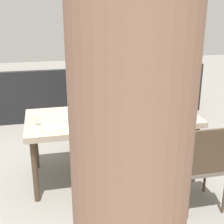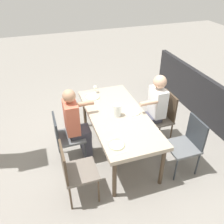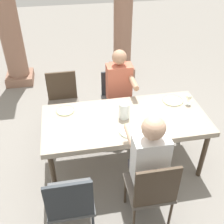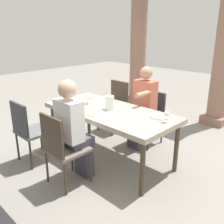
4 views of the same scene
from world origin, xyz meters
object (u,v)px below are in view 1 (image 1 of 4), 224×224
(chair_west_south, at_px, (147,107))
(diner_man_white, at_px, (96,103))
(stone_column_centre, at_px, (130,167))
(plate_0, at_px, (178,118))
(plate_2, at_px, (53,128))
(wine_glass_2, at_px, (36,117))
(water_pitcher, at_px, (113,109))
(dining_table, at_px, (112,121))
(plate_1, at_px, (107,108))
(diner_woman_green, at_px, (120,146))
(chair_mid_north, at_px, (125,173))
(chair_mid_south, at_px, (94,111))
(chair_west_north, at_px, (204,162))

(chair_west_south, xyz_separation_m, diner_man_white, (0.78, 0.19, 0.18))
(stone_column_centre, height_order, plate_0, stone_column_centre)
(diner_man_white, distance_m, plate_2, 1.10)
(wine_glass_2, bearing_deg, water_pitcher, -171.68)
(dining_table, distance_m, plate_1, 0.25)
(dining_table, distance_m, plate_2, 0.72)
(chair_west_south, bearing_deg, wine_glass_2, 33.13)
(chair_west_south, bearing_deg, plate_2, 38.70)
(chair_west_south, xyz_separation_m, diner_woman_green, (0.79, 1.52, 0.16))
(plate_0, bearing_deg, diner_man_white, -51.25)
(stone_column_centre, distance_m, water_pitcher, 2.64)
(plate_0, bearing_deg, plate_2, -0.93)
(dining_table, xyz_separation_m, stone_column_centre, (0.51, 2.51, 0.83))
(stone_column_centre, bearing_deg, water_pitcher, -101.82)
(plate_2, bearing_deg, chair_mid_north, 134.36)
(plate_1, bearing_deg, diner_woman_green, 85.49)
(plate_1, bearing_deg, chair_mid_south, -83.74)
(chair_west_north, relative_size, stone_column_centre, 0.30)
(wine_glass_2, relative_size, water_pitcher, 0.73)
(chair_west_north, bearing_deg, plate_0, -87.32)
(chair_west_north, height_order, diner_man_white, diner_man_white)
(chair_mid_north, xyz_separation_m, stone_column_centre, (0.44, 1.66, 1.01))
(dining_table, bearing_deg, plate_1, -89.41)
(chair_mid_north, height_order, plate_0, chair_mid_north)
(diner_woman_green, height_order, diner_man_white, diner_man_white)
(chair_west_north, relative_size, diner_man_white, 0.71)
(chair_west_south, bearing_deg, diner_woman_green, 62.72)
(stone_column_centre, relative_size, plate_0, 14.45)
(plate_2, bearing_deg, wine_glass_2, -31.82)
(wine_glass_2, bearing_deg, chair_west_north, 155.04)
(diner_woman_green, bearing_deg, chair_mid_north, 90.89)
(plate_1, distance_m, water_pitcher, 0.28)
(chair_mid_south, height_order, stone_column_centre, stone_column_centre)
(chair_west_south, xyz_separation_m, plate_1, (0.71, 0.62, 0.24))
(chair_mid_south, bearing_deg, plate_0, 123.72)
(plate_0, xyz_separation_m, wine_glass_2, (1.52, -0.12, 0.09))
(plate_0, xyz_separation_m, plate_1, (0.69, -0.51, -0.00))
(dining_table, bearing_deg, chair_mid_north, 85.28)
(chair_mid_north, distance_m, stone_column_centre, 1.99)
(chair_mid_south, distance_m, plate_0, 1.38)
(wine_glass_2, bearing_deg, plate_2, 148.18)
(wine_glass_2, bearing_deg, chair_west_south, -146.87)
(water_pitcher, bearing_deg, wine_glass_2, 8.32)
(dining_table, bearing_deg, plate_2, 20.02)
(plate_2, bearing_deg, chair_mid_south, -118.38)
(plate_1, bearing_deg, chair_mid_north, 86.45)
(plate_2, bearing_deg, stone_column_centre, 94.07)
(water_pitcher, bearing_deg, plate_1, -86.67)
(plate_0, height_order, plate_2, same)
(plate_1, bearing_deg, dining_table, 90.59)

